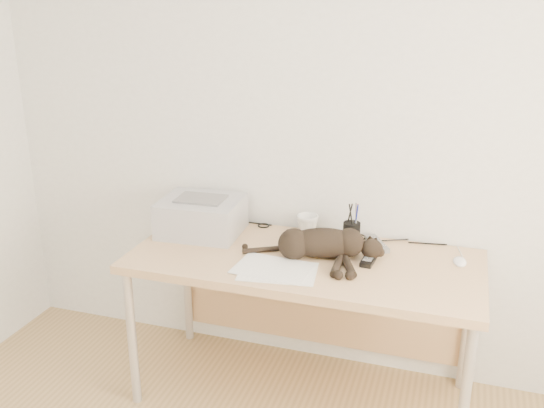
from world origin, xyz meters
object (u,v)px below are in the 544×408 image
(printer, at_px, (202,216))
(desk, at_px, (308,276))
(cat, at_px, (319,245))
(pen_cup, at_px, (351,233))
(mouse, at_px, (460,260))
(mug, at_px, (307,225))

(printer, bearing_deg, desk, -5.27)
(desk, distance_m, printer, 0.61)
(desk, bearing_deg, cat, -44.41)
(pen_cup, xyz_separation_m, mouse, (0.50, -0.05, -0.04))
(mouse, bearing_deg, mug, 163.59)
(printer, relative_size, cat, 0.63)
(printer, xyz_separation_m, mug, (0.51, 0.14, -0.04))
(printer, bearing_deg, cat, -10.39)
(printer, xyz_separation_m, pen_cup, (0.75, 0.08, -0.03))
(mug, distance_m, mouse, 0.75)
(desk, bearing_deg, pen_cup, 36.22)
(cat, bearing_deg, mug, 100.96)
(mug, xyz_separation_m, pen_cup, (0.23, -0.06, 0.01))
(desk, relative_size, pen_cup, 7.57)
(printer, bearing_deg, mug, 15.43)
(mug, bearing_deg, printer, -164.57)
(cat, distance_m, pen_cup, 0.22)
(mug, xyz_separation_m, mouse, (0.74, -0.12, -0.03))
(mug, height_order, mouse, mug)
(printer, distance_m, mouse, 1.25)
(mug, bearing_deg, desk, -73.23)
(printer, height_order, cat, printer)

